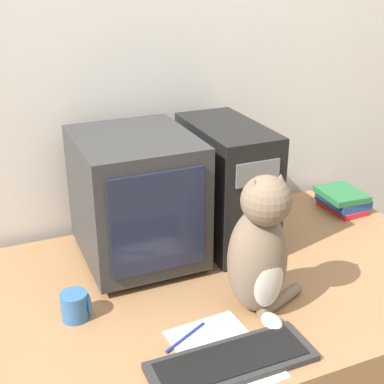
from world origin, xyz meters
name	(u,v)px	position (x,y,z in m)	size (l,w,h in m)	color
wall_back	(159,74)	(0.00, 1.02, 1.25)	(7.00, 0.05, 2.50)	silver
desk	(219,366)	(0.00, 0.48, 0.35)	(1.58, 0.96, 0.70)	#9E7047
crt_monitor	(136,198)	(-0.20, 0.71, 0.92)	(0.36, 0.42, 0.43)	#333333
computer_tower	(226,184)	(0.13, 0.72, 0.92)	(0.21, 0.42, 0.42)	black
keyboard	(232,361)	(-0.15, 0.12, 0.71)	(0.42, 0.15, 0.02)	#2D2D2D
cat	(260,251)	(0.02, 0.29, 0.90)	(0.25, 0.22, 0.42)	#7A6651
book_stack	(342,200)	(0.67, 0.75, 0.75)	(0.17, 0.19, 0.08)	red
pen	(186,337)	(-0.22, 0.26, 0.71)	(0.14, 0.08, 0.01)	navy
paper_sheet	(223,353)	(-0.15, 0.17, 0.70)	(0.23, 0.31, 0.00)	white
mug	(76,306)	(-0.46, 0.46, 0.74)	(0.08, 0.08, 0.08)	#33669E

